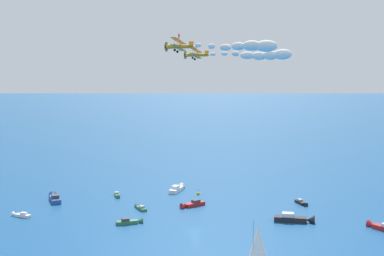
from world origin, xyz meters
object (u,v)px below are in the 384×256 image
marker_buoy (198,193)px  wingwalker_wingman (196,47)px  motorboat_far_port (178,189)px  motorboat_ahead (192,204)px  wingwalker_lead (179,37)px  motorboat_inshore (140,208)px  motorboat_mid_cluster (131,222)px  motorboat_outer_ring_d (381,227)px  motorboat_far_stbd (117,195)px  motorboat_near_centre (302,203)px  motorboat_trailing (296,219)px  biplane_wingman (196,54)px  biplane_lead (178,46)px  sailboat_outer_ring_b (258,252)px  motorboat_outer_ring_a (20,215)px  motorboat_offshore (55,198)px

marker_buoy → wingwalker_wingman: (-23.70, 16.13, 48.10)m
motorboat_far_port → wingwalker_wingman: bearing=157.9°
motorboat_ahead → wingwalker_lead: (-27.72, 21.00, 49.07)m
motorboat_inshore → motorboat_mid_cluster: bearing=143.4°
wingwalker_lead → motorboat_outer_ring_d: bearing=-110.6°
motorboat_far_port → marker_buoy: bearing=-160.1°
motorboat_far_port → motorboat_far_stbd: motorboat_far_port is taller
motorboat_far_stbd → wingwalker_wingman: wingwalker_wingman is taller
motorboat_far_stbd → motorboat_mid_cluster: 32.39m
motorboat_outer_ring_d → motorboat_mid_cluster: bearing=53.2°
motorboat_near_centre → motorboat_trailing: 20.29m
marker_buoy → wingwalker_lead: (-39.93, 31.36, 49.34)m
motorboat_trailing → motorboat_mid_cluster: motorboat_trailing is taller
motorboat_far_stbd → biplane_wingman: biplane_wingman is taller
motorboat_ahead → biplane_lead: (-27.96, 21.29, 46.92)m
motorboat_trailing → wingwalker_lead: (1.94, 36.61, 48.87)m
biplane_lead → motorboat_trailing: bearing=-92.6°
wingwalker_lead → biplane_wingman: (15.99, -14.94, -3.40)m
motorboat_ahead → motorboat_outer_ring_d: bearing=-147.5°
motorboat_far_stbd → biplane_lead: size_ratio=0.89×
motorboat_near_centre → biplane_lead: 71.20m
motorboat_near_centre → motorboat_trailing: motorboat_trailing is taller
motorboat_far_stbd → motorboat_mid_cluster: motorboat_mid_cluster is taller
motorboat_far_stbd → motorboat_trailing: motorboat_trailing is taller
motorboat_mid_cluster → motorboat_outer_ring_d: bearing=-126.8°
motorboat_near_centre → motorboat_inshore: 50.67m
biplane_lead → wingwalker_wingman: bearing=-43.3°
motorboat_ahead → motorboat_outer_ring_d: (-46.83, -29.87, 0.02)m
marker_buoy → biplane_lead: size_ratio=0.31×
motorboat_outer_ring_d → motorboat_far_port: bearing=18.5°
motorboat_near_centre → motorboat_mid_cluster: bearing=80.0°
sailboat_outer_ring_b → wingwalker_wingman: wingwalker_wingman is taller
marker_buoy → motorboat_mid_cluster: bearing=118.7°
marker_buoy → biplane_wingman: bearing=145.6°
motorboat_outer_ring_d → sailboat_outer_ring_b: bearing=100.1°
wingwalker_lead → wingwalker_wingman: bearing=-43.2°
wingwalker_wingman → motorboat_ahead: bearing=-26.7°
motorboat_outer_ring_d → wingwalker_lead: (19.11, 50.88, 49.05)m
motorboat_inshore → motorboat_ahead: bearing=-110.5°
sailboat_outer_ring_b → motorboat_trailing: bearing=-53.5°
motorboat_ahead → wingwalker_wingman: (-11.49, 5.77, 47.83)m
sailboat_outer_ring_b → biplane_lead: bearing=3.7°
motorboat_trailing → motorboat_far_port: bearing=9.4°
biplane_lead → biplane_wingman: 22.29m
motorboat_mid_cluster → marker_buoy: 39.13m
motorboat_inshore → motorboat_outer_ring_a: size_ratio=1.03×
motorboat_outer_ring_d → wingwalker_lead: size_ratio=4.91×
biplane_wingman → motorboat_far_port: bearing=-22.4°
motorboat_near_centre → motorboat_outer_ring_d: size_ratio=0.73×
motorboat_offshore → sailboat_outer_ring_b: bearing=-170.7°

